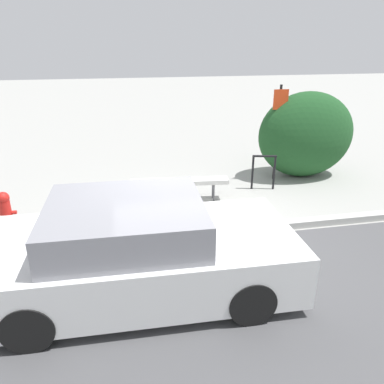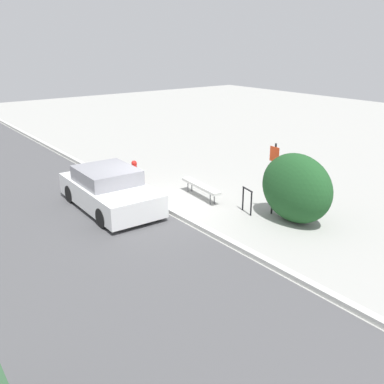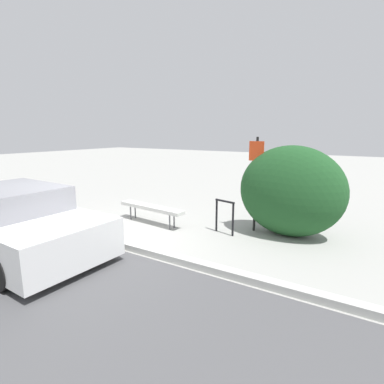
# 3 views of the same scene
# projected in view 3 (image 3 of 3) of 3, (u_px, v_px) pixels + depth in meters

# --- Properties ---
(ground_plane) EXTENTS (60.00, 60.00, 0.00)m
(ground_plane) POSITION_uv_depth(u_px,v_px,m) (100.00, 241.00, 6.75)
(ground_plane) COLOR #9E9E99
(curb) EXTENTS (60.00, 0.20, 0.13)m
(curb) POSITION_uv_depth(u_px,v_px,m) (100.00, 238.00, 6.74)
(curb) COLOR #B7B7B2
(curb) RESTS_ON ground_plane
(bench) EXTENTS (2.11, 0.51, 0.49)m
(bench) POSITION_uv_depth(u_px,v_px,m) (151.00, 208.00, 7.95)
(bench) COLOR #515156
(bench) RESTS_ON ground_plane
(bike_rack) EXTENTS (0.55, 0.17, 0.83)m
(bike_rack) POSITION_uv_depth(u_px,v_px,m) (225.00, 213.00, 7.14)
(bike_rack) COLOR black
(bike_rack) RESTS_ON ground_plane
(sign_post) EXTENTS (0.36, 0.08, 2.30)m
(sign_post) POSITION_uv_depth(u_px,v_px,m) (256.00, 176.00, 7.18)
(sign_post) COLOR black
(sign_post) RESTS_ON ground_plane
(fire_hydrant) EXTENTS (0.36, 0.22, 0.77)m
(fire_hydrant) POSITION_uv_depth(u_px,v_px,m) (50.00, 199.00, 9.03)
(fire_hydrant) COLOR red
(fire_hydrant) RESTS_ON ground_plane
(shrub_hedge) EXTENTS (2.43, 1.41, 2.12)m
(shrub_hedge) POSITION_uv_depth(u_px,v_px,m) (291.00, 191.00, 6.92)
(shrub_hedge) COLOR #1E4C23
(shrub_hedge) RESTS_ON ground_plane
(parked_car_near) EXTENTS (4.21, 2.02, 1.33)m
(parked_car_near) POSITION_uv_depth(u_px,v_px,m) (14.00, 223.00, 5.98)
(parked_car_near) COLOR black
(parked_car_near) RESTS_ON ground_plane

